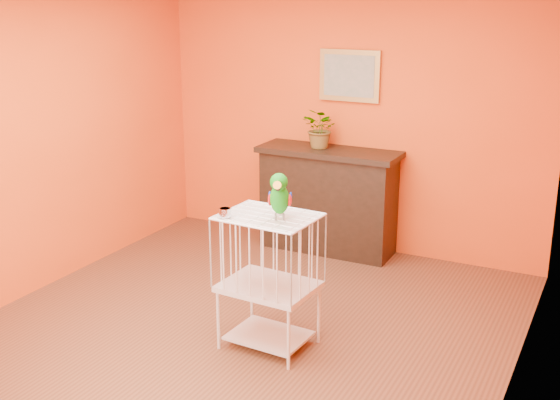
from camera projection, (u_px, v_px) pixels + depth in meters
The scene contains 8 objects.
ground at pixel (237, 333), 5.42m from camera, with size 4.50×4.50×0.00m, color brown.
room_shell at pixel (234, 132), 4.97m from camera, with size 4.50×4.50×4.50m.
console_cabinet at pixel (328, 200), 7.03m from camera, with size 1.42×0.51×1.05m.
potted_plant at pixel (321, 133), 6.87m from camera, with size 0.36×0.39×0.31m, color #26722D.
framed_picture at pixel (349, 76), 6.82m from camera, with size 0.62×0.04×0.50m.
birdcage at pixel (269, 280), 5.09m from camera, with size 0.69×0.54×1.02m.
feed_cup at pixel (225, 212), 4.91m from camera, with size 0.09×0.09×0.06m, color silver.
parrot at pixel (280, 196), 4.81m from camera, with size 0.19×0.31×0.35m.
Camera 1 is at (2.51, -4.22, 2.55)m, focal length 45.00 mm.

